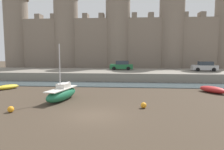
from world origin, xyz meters
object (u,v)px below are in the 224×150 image
(rowboat_foreground_right, at_px, (7,87))
(mooring_buoy_mid_mud, at_px, (11,109))
(rowboat_midflat_left, at_px, (213,89))
(sailboat_midflat_right, at_px, (62,93))
(car_quay_east, at_px, (122,66))
(mooring_buoy_off_centre, at_px, (144,105))
(car_quay_centre_west, at_px, (205,66))

(rowboat_foreground_right, bearing_deg, mooring_buoy_mid_mud, -58.58)
(rowboat_foreground_right, relative_size, rowboat_midflat_left, 0.86)
(sailboat_midflat_right, height_order, car_quay_east, sailboat_midflat_right)
(mooring_buoy_off_centre, bearing_deg, car_quay_centre_west, 59.97)
(mooring_buoy_mid_mud, xyz_separation_m, car_quay_centre_west, (21.91, 21.93, 1.91))
(mooring_buoy_off_centre, relative_size, car_quay_centre_west, 0.12)
(car_quay_east, relative_size, car_quay_centre_west, 1.00)
(mooring_buoy_off_centre, relative_size, car_quay_east, 0.12)
(car_quay_east, bearing_deg, mooring_buoy_mid_mud, -108.73)
(rowboat_foreground_right, height_order, car_quay_east, car_quay_east)
(rowboat_foreground_right, relative_size, mooring_buoy_mid_mud, 6.23)
(rowboat_foreground_right, distance_m, mooring_buoy_mid_mud, 11.55)
(rowboat_midflat_left, height_order, car_quay_east, car_quay_east)
(rowboat_foreground_right, distance_m, sailboat_midflat_right, 10.33)
(car_quay_east, xyz_separation_m, car_quay_centre_west, (14.07, -1.20, 0.00))
(rowboat_foreground_right, distance_m, car_quay_centre_west, 30.48)
(rowboat_midflat_left, distance_m, car_quay_centre_west, 12.87)
(rowboat_foreground_right, xyz_separation_m, car_quay_centre_west, (27.93, 12.07, 1.86))
(mooring_buoy_off_centre, distance_m, car_quay_east, 21.24)
(mooring_buoy_off_centre, relative_size, mooring_buoy_mid_mud, 0.99)
(rowboat_midflat_left, xyz_separation_m, mooring_buoy_off_centre, (-8.36, -7.42, -0.14))
(sailboat_midflat_right, bearing_deg, mooring_buoy_mid_mud, -121.92)
(rowboat_foreground_right, bearing_deg, sailboat_midflat_right, -32.03)
(mooring_buoy_off_centre, bearing_deg, sailboat_midflat_right, 163.81)
(mooring_buoy_mid_mud, distance_m, car_quay_east, 24.50)
(rowboat_midflat_left, bearing_deg, rowboat_foreground_right, 179.31)
(rowboat_foreground_right, xyz_separation_m, car_quay_east, (13.86, 13.27, 1.86))
(car_quay_east, distance_m, car_quay_centre_west, 14.12)
(rowboat_midflat_left, relative_size, mooring_buoy_mid_mud, 7.25)
(car_quay_east, bearing_deg, car_quay_centre_west, -4.88)
(mooring_buoy_mid_mud, bearing_deg, rowboat_midflat_left, 26.92)
(sailboat_midflat_right, distance_m, mooring_buoy_off_centre, 8.07)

